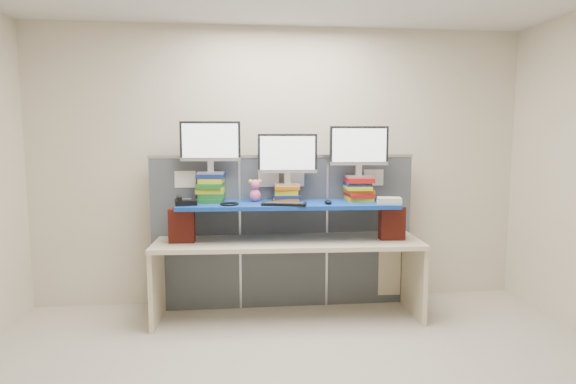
{
  "coord_description": "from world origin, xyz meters",
  "views": [
    {
      "loc": [
        -0.47,
        -2.91,
        1.72
      ],
      "look_at": [
        0.01,
        1.48,
        1.2
      ],
      "focal_mm": 30.0,
      "sensor_mm": 36.0,
      "label": 1
    }
  ],
  "objects": [
    {
      "name": "brick_pier_right",
      "position": [
        0.98,
        1.39,
        0.91
      ],
      "size": [
        0.23,
        0.13,
        0.31
      ],
      "primitive_type": "cube",
      "rotation": [
        0.0,
        0.0,
        -0.04
      ],
      "color": "maroon",
      "rests_on": "desk"
    },
    {
      "name": "room",
      "position": [
        0.0,
        0.0,
        1.4
      ],
      "size": [
        5.0,
        4.0,
        2.8
      ],
      "color": "beige",
      "rests_on": "ground"
    },
    {
      "name": "book_stack_center",
      "position": [
        0.01,
        1.6,
        1.17
      ],
      "size": [
        0.27,
        0.32,
        0.15
      ],
      "color": "#B45810",
      "rests_on": "blue_board"
    },
    {
      "name": "book_stack_right",
      "position": [
        0.7,
        1.57,
        1.21
      ],
      "size": [
        0.28,
        0.32,
        0.22
      ],
      "color": "gold",
      "rests_on": "blue_board"
    },
    {
      "name": "keyboard",
      "position": [
        -0.04,
        1.32,
        1.11
      ],
      "size": [
        0.42,
        0.22,
        0.03
      ],
      "rotation": [
        0.0,
        0.0,
        -0.23
      ],
      "color": "black",
      "rests_on": "blue_board"
    },
    {
      "name": "monitor_center",
      "position": [
        0.02,
        1.6,
        1.52
      ],
      "size": [
        0.56,
        0.17,
        0.49
      ],
      "rotation": [
        0.0,
        0.0,
        -0.04
      ],
      "color": "#98989D",
      "rests_on": "book_stack_center"
    },
    {
      "name": "plush_toy",
      "position": [
        -0.29,
        1.59,
        1.21
      ],
      "size": [
        0.12,
        0.09,
        0.21
      ],
      "rotation": [
        0.0,
        0.0,
        0.08
      ],
      "color": "#FF6194",
      "rests_on": "blue_board"
    },
    {
      "name": "binder_stack",
      "position": [
        0.93,
        1.33,
        1.12
      ],
      "size": [
        0.26,
        0.22,
        0.05
      ],
      "rotation": [
        0.0,
        0.0,
        -0.23
      ],
      "color": "beige",
      "rests_on": "blue_board"
    },
    {
      "name": "monitor_right",
      "position": [
        0.7,
        1.57,
        1.59
      ],
      "size": [
        0.56,
        0.17,
        0.49
      ],
      "rotation": [
        0.0,
        0.0,
        -0.04
      ],
      "color": "#98989D",
      "rests_on": "book_stack_right"
    },
    {
      "name": "book_stack_left",
      "position": [
        -0.7,
        1.63,
        1.23
      ],
      "size": [
        0.28,
        0.31,
        0.26
      ],
      "color": "#1A6323",
      "rests_on": "blue_board"
    },
    {
      "name": "cubicle_partition",
      "position": [
        -0.0,
        1.78,
        0.77
      ],
      "size": [
        2.6,
        0.06,
        1.53
      ],
      "color": "#444950",
      "rests_on": "ground"
    },
    {
      "name": "monitor_left",
      "position": [
        -0.7,
        1.63,
        1.64
      ],
      "size": [
        0.56,
        0.17,
        0.49
      ],
      "rotation": [
        0.0,
        0.0,
        -0.04
      ],
      "color": "#98989D",
      "rests_on": "book_stack_left"
    },
    {
      "name": "desk_phone",
      "position": [
        -0.92,
        1.44,
        1.13
      ],
      "size": [
        0.21,
        0.2,
        0.08
      ],
      "rotation": [
        0.0,
        0.0,
        0.16
      ],
      "color": "black",
      "rests_on": "blue_board"
    },
    {
      "name": "brick_pier_left",
      "position": [
        -0.96,
        1.47,
        0.91
      ],
      "size": [
        0.23,
        0.13,
        0.31
      ],
      "primitive_type": "cube",
      "rotation": [
        0.0,
        0.0,
        -0.04
      ],
      "color": "maroon",
      "rests_on": "desk"
    },
    {
      "name": "desk",
      "position": [
        0.01,
        1.48,
        0.6
      ],
      "size": [
        2.49,
        0.83,
        0.75
      ],
      "rotation": [
        0.0,
        0.0,
        -0.04
      ],
      "color": "beige",
      "rests_on": "ground"
    },
    {
      "name": "blue_board",
      "position": [
        0.01,
        1.48,
        1.08
      ],
      "size": [
        2.03,
        0.59,
        0.04
      ],
      "primitive_type": "cube",
      "rotation": [
        0.0,
        0.0,
        -0.04
      ],
      "color": "navy",
      "rests_on": "brick_pier_left"
    },
    {
      "name": "mouse",
      "position": [
        0.36,
        1.36,
        1.12
      ],
      "size": [
        0.1,
        0.13,
        0.04
      ],
      "primitive_type": "ellipsoid",
      "rotation": [
        0.0,
        0.0,
        0.31
      ],
      "color": "black",
      "rests_on": "blue_board"
    },
    {
      "name": "headset",
      "position": [
        -0.53,
        1.39,
        1.11
      ],
      "size": [
        0.17,
        0.17,
        0.02
      ],
      "primitive_type": "torus",
      "rotation": [
        0.0,
        0.0,
        0.04
      ],
      "color": "black",
      "rests_on": "blue_board"
    }
  ]
}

